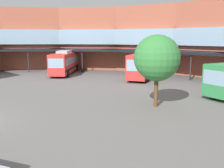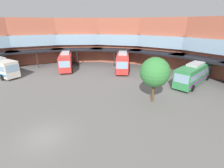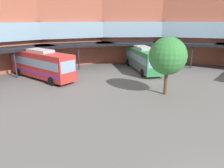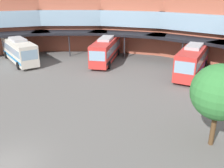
{
  "view_description": "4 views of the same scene",
  "coord_description": "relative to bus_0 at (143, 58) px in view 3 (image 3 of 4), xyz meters",
  "views": [
    {
      "loc": [
        19.6,
        -4.54,
        5.84
      ],
      "look_at": [
        2.87,
        10.57,
        1.88
      ],
      "focal_mm": 42.07,
      "sensor_mm": 36.0,
      "label": 1
    },
    {
      "loc": [
        12.53,
        -7.1,
        10.29
      ],
      "look_at": [
        0.63,
        10.71,
        2.2
      ],
      "focal_mm": 26.35,
      "sensor_mm": 36.0,
      "label": 2
    },
    {
      "loc": [
        -7.8,
        -4.76,
        7.88
      ],
      "look_at": [
        0.15,
        14.45,
        1.42
      ],
      "focal_mm": 33.89,
      "sensor_mm": 36.0,
      "label": 3
    },
    {
      "loc": [
        14.71,
        -1.62,
        10.78
      ],
      "look_at": [
        -2.47,
        9.69,
        2.84
      ],
      "focal_mm": 39.62,
      "sensor_mm": 36.0,
      "label": 4
    }
  ],
  "objects": [
    {
      "name": "station_building",
      "position": [
        -9.22,
        -0.92,
        3.79
      ],
      "size": [
        75.92,
        37.36,
        11.32
      ],
      "color": "#AD5942",
      "rests_on": "ground"
    },
    {
      "name": "bus_0",
      "position": [
        0.0,
        0.0,
        0.0
      ],
      "size": [
        4.64,
        11.3,
        3.76
      ],
      "rotation": [
        0.0,
        0.0,
        4.52
      ],
      "color": "#338C4C",
      "rests_on": "ground"
    },
    {
      "name": "bus_3",
      "position": [
        -15.11,
        1.04,
        0.11
      ],
      "size": [
        7.62,
        10.83,
        3.98
      ],
      "rotation": [
        0.0,
        0.0,
        5.23
      ],
      "color": "red",
      "rests_on": "ground"
    },
    {
      "name": "plaza_tree",
      "position": [
        -3.43,
        -10.73,
        2.27
      ],
      "size": [
        3.92,
        3.92,
        6.15
      ],
      "color": "brown",
      "rests_on": "ground"
    }
  ]
}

